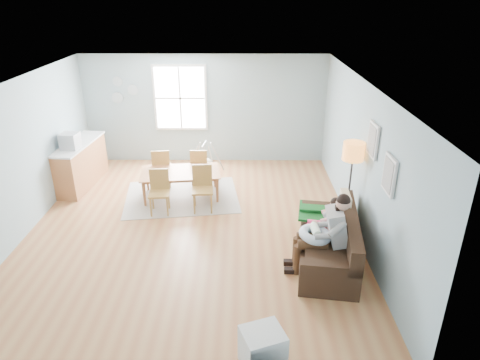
{
  "coord_description": "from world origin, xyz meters",
  "views": [
    {
      "loc": [
        0.93,
        -6.94,
        4.1
      ],
      "look_at": [
        0.89,
        -0.02,
        1.0
      ],
      "focal_mm": 32.0,
      "sensor_mm": 36.0,
      "label": 1
    }
  ],
  "objects_px": {
    "floor_lamp": "(353,159)",
    "baby_swing": "(205,162)",
    "storage_cube": "(262,350)",
    "chair_sw": "(159,189)",
    "chair_se": "(202,185)",
    "counter": "(81,164)",
    "sofa": "(331,245)",
    "chair_ne": "(199,165)",
    "toddler": "(328,216)",
    "monitor": "(70,141)",
    "father": "(326,231)",
    "chair_nw": "(161,166)",
    "dining_table": "(181,185)"
  },
  "relations": [
    {
      "from": "floor_lamp",
      "to": "baby_swing",
      "type": "bearing_deg",
      "value": 136.13
    },
    {
      "from": "storage_cube",
      "to": "baby_swing",
      "type": "relative_size",
      "value": 0.65
    },
    {
      "from": "chair_sw",
      "to": "chair_se",
      "type": "xyz_separation_m",
      "value": [
        0.84,
        0.12,
        0.03
      ]
    },
    {
      "from": "floor_lamp",
      "to": "counter",
      "type": "distance_m",
      "value": 5.98
    },
    {
      "from": "sofa",
      "to": "chair_ne",
      "type": "distance_m",
      "value": 3.83
    },
    {
      "from": "toddler",
      "to": "floor_lamp",
      "type": "distance_m",
      "value": 1.09
    },
    {
      "from": "toddler",
      "to": "floor_lamp",
      "type": "height_order",
      "value": "floor_lamp"
    },
    {
      "from": "chair_ne",
      "to": "monitor",
      "type": "bearing_deg",
      "value": -172.93
    },
    {
      "from": "sofa",
      "to": "floor_lamp",
      "type": "relative_size",
      "value": 1.22
    },
    {
      "from": "sofa",
      "to": "father",
      "type": "bearing_deg",
      "value": -121.75
    },
    {
      "from": "toddler",
      "to": "chair_nw",
      "type": "bearing_deg",
      "value": 140.46
    },
    {
      "from": "floor_lamp",
      "to": "chair_se",
      "type": "height_order",
      "value": "floor_lamp"
    },
    {
      "from": "floor_lamp",
      "to": "baby_swing",
      "type": "xyz_separation_m",
      "value": [
        -2.76,
        2.65,
        -1.1
      ]
    },
    {
      "from": "sofa",
      "to": "chair_se",
      "type": "height_order",
      "value": "chair_se"
    },
    {
      "from": "sofa",
      "to": "father",
      "type": "xyz_separation_m",
      "value": [
        -0.17,
        -0.27,
        0.42
      ]
    },
    {
      "from": "father",
      "to": "chair_nw",
      "type": "bearing_deg",
      "value": 134.67
    },
    {
      "from": "chair_nw",
      "to": "counter",
      "type": "xyz_separation_m",
      "value": [
        -1.83,
        0.12,
        -0.0
      ]
    },
    {
      "from": "chair_se",
      "to": "chair_ne",
      "type": "height_order",
      "value": "chair_se"
    },
    {
      "from": "counter",
      "to": "chair_nw",
      "type": "bearing_deg",
      "value": -3.88
    },
    {
      "from": "chair_sw",
      "to": "counter",
      "type": "relative_size",
      "value": 0.48
    },
    {
      "from": "chair_se",
      "to": "chair_nw",
      "type": "distance_m",
      "value": 1.44
    },
    {
      "from": "floor_lamp",
      "to": "dining_table",
      "type": "xyz_separation_m",
      "value": [
        -3.17,
        1.5,
        -1.17
      ]
    },
    {
      "from": "dining_table",
      "to": "chair_nw",
      "type": "xyz_separation_m",
      "value": [
        -0.5,
        0.52,
        0.22
      ]
    },
    {
      "from": "sofa",
      "to": "chair_se",
      "type": "bearing_deg",
      "value": 141.16
    },
    {
      "from": "floor_lamp",
      "to": "counter",
      "type": "height_order",
      "value": "floor_lamp"
    },
    {
      "from": "sofa",
      "to": "chair_se",
      "type": "distance_m",
      "value": 2.89
    },
    {
      "from": "chair_sw",
      "to": "monitor",
      "type": "bearing_deg",
      "value": 154.92
    },
    {
      "from": "storage_cube",
      "to": "chair_nw",
      "type": "bearing_deg",
      "value": 111.98
    },
    {
      "from": "dining_table",
      "to": "counter",
      "type": "xyz_separation_m",
      "value": [
        -2.33,
        0.64,
        0.22
      ]
    },
    {
      "from": "monitor",
      "to": "chair_se",
      "type": "bearing_deg",
      "value": -16.05
    },
    {
      "from": "floor_lamp",
      "to": "chair_se",
      "type": "bearing_deg",
      "value": 159.81
    },
    {
      "from": "chair_se",
      "to": "chair_ne",
      "type": "distance_m",
      "value": 1.17
    },
    {
      "from": "sofa",
      "to": "baby_swing",
      "type": "xyz_separation_m",
      "value": [
        -2.34,
        3.48,
        0.07
      ]
    },
    {
      "from": "storage_cube",
      "to": "chair_ne",
      "type": "bearing_deg",
      "value": 103.11
    },
    {
      "from": "counter",
      "to": "toddler",
      "type": "bearing_deg",
      "value": -28.8
    },
    {
      "from": "chair_sw",
      "to": "chair_nw",
      "type": "xyz_separation_m",
      "value": [
        -0.16,
        1.16,
        0.02
      ]
    },
    {
      "from": "counter",
      "to": "chair_ne",
      "type": "bearing_deg",
      "value": -0.15
    },
    {
      "from": "storage_cube",
      "to": "chair_ne",
      "type": "distance_m",
      "value": 5.3
    },
    {
      "from": "sofa",
      "to": "monitor",
      "type": "bearing_deg",
      "value": 152.73
    },
    {
      "from": "sofa",
      "to": "baby_swing",
      "type": "bearing_deg",
      "value": 123.91
    },
    {
      "from": "sofa",
      "to": "floor_lamp",
      "type": "distance_m",
      "value": 1.49
    },
    {
      "from": "father",
      "to": "chair_se",
      "type": "relative_size",
      "value": 1.46
    },
    {
      "from": "floor_lamp",
      "to": "chair_nw",
      "type": "bearing_deg",
      "value": 151.21
    },
    {
      "from": "sofa",
      "to": "baby_swing",
      "type": "height_order",
      "value": "sofa"
    },
    {
      "from": "father",
      "to": "dining_table",
      "type": "xyz_separation_m",
      "value": [
        -2.58,
        2.6,
        -0.43
      ]
    },
    {
      "from": "sofa",
      "to": "floor_lamp",
      "type": "xyz_separation_m",
      "value": [
        0.42,
        0.83,
        1.17
      ]
    },
    {
      "from": "toddler",
      "to": "chair_nw",
      "type": "height_order",
      "value": "toddler"
    },
    {
      "from": "chair_nw",
      "to": "father",
      "type": "bearing_deg",
      "value": -45.33
    },
    {
      "from": "chair_sw",
      "to": "chair_nw",
      "type": "relative_size",
      "value": 0.97
    },
    {
      "from": "father",
      "to": "chair_nw",
      "type": "distance_m",
      "value": 4.39
    }
  ]
}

